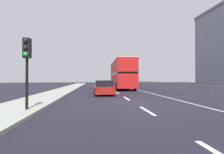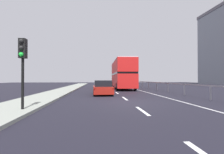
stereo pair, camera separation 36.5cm
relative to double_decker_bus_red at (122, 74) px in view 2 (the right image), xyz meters
The scene contains 7 objects.
ground_plane 14.36m from the double_decker_bus_red, 96.98° to the right, with size 74.13×120.00×0.10m, color black.
near_sidewalk_kerb 16.36m from the double_decker_bus_red, 119.86° to the right, with size 2.77×80.00×0.14m, color gray.
lane_paint_markings 6.32m from the double_decker_bus_red, 85.24° to the right, with size 3.59×46.00×0.01m.
bridge_side_railing 6.73m from the double_decker_bus_red, 50.26° to the right, with size 0.10×42.00×1.07m.
double_decker_bus_red is the anchor object (origin of this frame).
hatchback_car_near 9.62m from the double_decker_bus_red, 110.57° to the right, with size 1.89×4.35×1.38m.
traffic_signal_pole 18.46m from the double_decker_bus_red, 113.20° to the right, with size 0.30×0.42×3.23m.
Camera 2 is at (-2.16, -10.73, 1.53)m, focal length 26.27 mm.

